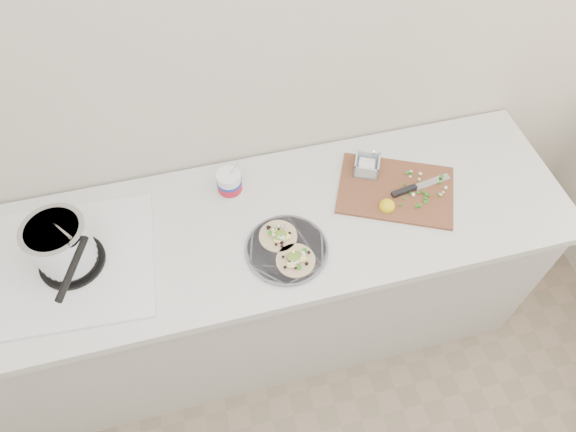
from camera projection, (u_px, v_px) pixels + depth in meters
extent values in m
cube|color=beige|center=(210.00, 84.00, 1.67)|extent=(3.50, 0.05, 2.60)
cube|color=beige|center=(246.00, 288.00, 2.21)|extent=(2.40, 0.62, 0.86)
cube|color=silver|center=(239.00, 234.00, 1.83)|extent=(2.44, 0.66, 0.04)
cube|color=silver|center=(74.00, 263.00, 1.73)|extent=(0.56, 0.53, 0.01)
cylinder|color=black|center=(73.00, 261.00, 1.72)|extent=(0.22, 0.22, 0.01)
torus|color=black|center=(71.00, 259.00, 1.71)|extent=(0.19, 0.19, 0.02)
cylinder|color=silver|center=(61.00, 244.00, 1.63)|extent=(0.19, 0.19, 0.17)
cylinder|color=#5C5C63|center=(287.00, 250.00, 1.76)|extent=(0.27, 0.27, 0.01)
cylinder|color=#5C5C63|center=(287.00, 249.00, 1.76)|extent=(0.29, 0.29, 0.00)
cylinder|color=white|center=(229.00, 184.00, 1.87)|extent=(0.09, 0.09, 0.11)
cylinder|color=#B6142A|center=(230.00, 185.00, 1.88)|extent=(0.09, 0.09, 0.04)
cylinder|color=#192D99|center=(229.00, 182.00, 1.86)|extent=(0.09, 0.09, 0.01)
cube|color=brown|center=(396.00, 190.00, 1.92)|extent=(0.51, 0.44, 0.01)
cube|color=white|center=(367.00, 166.00, 1.95)|extent=(0.06, 0.06, 0.03)
ellipsoid|color=yellow|center=(387.00, 204.00, 1.85)|extent=(0.06, 0.06, 0.05)
cube|color=silver|center=(431.00, 182.00, 1.93)|extent=(0.16, 0.05, 0.00)
cube|color=black|center=(404.00, 191.00, 1.90)|extent=(0.10, 0.04, 0.02)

